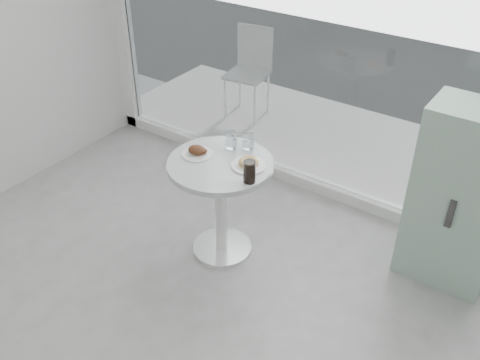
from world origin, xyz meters
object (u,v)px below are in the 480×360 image
Objects in this scene: patio_chair at (251,66)px; plate_fritter at (198,152)px; water_tumbler_a at (231,141)px; water_tumbler_b at (248,141)px; mint_cabinet at (460,198)px; cola_glass at (249,172)px; plate_donut at (249,164)px; main_table at (221,189)px.

patio_chair is 4.33× the size of plate_fritter.
water_tumbler_b is (0.10, 0.06, -0.00)m from water_tumbler_a.
water_tumbler_b is at bearing 31.17° from water_tumbler_a.
cola_glass is at bearing -144.94° from mint_cabinet.
plate_fritter is 0.91× the size of plate_donut.
water_tumbler_a is at bearing 150.59° from plate_donut.
water_tumbler_a reaches higher than plate_fritter.
cola_glass is at bearing -39.44° from water_tumbler_a.
water_tumbler_b is at bearing 78.38° from main_table.
main_table is at bearing 163.99° from cola_glass.
cola_glass is (0.47, -0.07, 0.05)m from plate_fritter.
water_tumbler_b is 0.84× the size of cola_glass.
main_table is 0.38m from water_tumbler_b.
water_tumbler_b is at bearing -64.95° from patio_chair.
patio_chair is 7.32× the size of water_tumbler_a.
water_tumbler_b reaches higher than plate_fritter.
mint_cabinet is 5.52× the size of plate_donut.
mint_cabinet is 1.39m from plate_donut.
cola_glass is at bearing -64.59° from patio_chair.
mint_cabinet reaches higher than plate_donut.
water_tumbler_a and water_tumbler_b have the same top height.
main_table is 0.30m from plate_fritter.
cola_glass is (0.24, -0.34, 0.02)m from water_tumbler_b.
plate_fritter is at bearing -168.00° from plate_donut.
mint_cabinet reaches higher than water_tumbler_b.
patio_chair reaches higher than plate_fritter.
plate_donut is at bearing 18.79° from main_table.
patio_chair is 2.24m from plate_donut.
mint_cabinet reaches higher than plate_fritter.
plate_donut is 0.24m from water_tumbler_b.
plate_donut is (0.19, 0.06, 0.24)m from main_table.
main_table is 1.58m from mint_cabinet.
plate_fritter is 0.36m from water_tumbler_b.
plate_donut is at bearing 125.57° from cola_glass.
water_tumbler_b is (-1.36, -0.44, 0.19)m from mint_cabinet.
water_tumbler_a reaches higher than main_table.
main_table is 3.64× the size of plate_fritter.
patio_chair is at bearing 123.42° from cola_glass.
water_tumbler_a is at bearing -148.83° from water_tumbler_b.
plate_fritter reaches higher than main_table.
water_tumbler_a is (0.99, -1.74, 0.25)m from patio_chair.
patio_chair is 6.16× the size of cola_glass.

